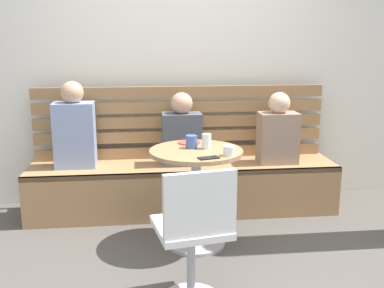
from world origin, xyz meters
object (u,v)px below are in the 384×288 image
at_px(plate_small, 189,143).
at_px(phone_on_table, 209,158).
at_px(cup_mug_blue, 192,142).
at_px(person_child_middle, 182,133).
at_px(person_adult, 74,129).
at_px(cup_water_clear, 207,141).
at_px(person_child_left, 278,132).
at_px(booth_bench, 184,188).
at_px(cafe_table, 196,179).
at_px(white_chair, 194,233).
at_px(cup_ceramic_white, 229,151).

relative_size(plate_small, phone_on_table, 1.21).
bearing_deg(cup_mug_blue, person_child_middle, 91.49).
height_order(person_adult, cup_water_clear, person_adult).
bearing_deg(phone_on_table, cup_water_clear, -20.41).
bearing_deg(person_child_left, booth_bench, 178.13).
distance_m(cafe_table, cup_water_clear, 0.29).
xyz_separation_m(white_chair, cup_mug_blue, (0.09, 0.87, 0.32)).
height_order(person_child_left, plate_small, person_child_left).
relative_size(cafe_table, cup_ceramic_white, 9.25).
distance_m(plate_small, phone_on_table, 0.47).
relative_size(person_child_middle, cup_ceramic_white, 7.94).
xyz_separation_m(cafe_table, cup_ceramic_white, (0.20, -0.20, 0.26)).
bearing_deg(cup_ceramic_white, person_adult, 141.83).
xyz_separation_m(person_child_left, cup_mug_blue, (-0.83, -0.60, 0.07)).
xyz_separation_m(person_child_middle, cup_ceramic_white, (0.24, -0.89, 0.06)).
height_order(person_child_middle, cup_ceramic_white, person_child_middle).
bearing_deg(cafe_table, person_adult, 143.23).
distance_m(person_adult, cup_ceramic_white, 1.48).
distance_m(person_child_middle, plate_small, 0.49).
relative_size(person_child_middle, cup_mug_blue, 6.68).
bearing_deg(phone_on_table, person_adult, 31.25).
relative_size(cafe_table, white_chair, 0.87).
bearing_deg(plate_small, person_adult, 151.37).
xyz_separation_m(cup_mug_blue, phone_on_table, (0.08, -0.30, -0.04)).
bearing_deg(person_child_middle, white_chair, -92.61).
xyz_separation_m(white_chair, phone_on_table, (0.16, 0.56, 0.28)).
bearing_deg(booth_bench, cafe_table, -87.62).
distance_m(cup_mug_blue, cup_ceramic_white, 0.34).
bearing_deg(cup_water_clear, plate_small, 120.30).
xyz_separation_m(person_child_middle, cup_mug_blue, (0.02, -0.64, 0.07)).
distance_m(cup_mug_blue, phone_on_table, 0.32).
bearing_deg(booth_bench, plate_small, -90.11).
height_order(booth_bench, cup_ceramic_white, cup_ceramic_white).
relative_size(cafe_table, plate_small, 4.35).
xyz_separation_m(person_child_middle, phone_on_table, (0.09, -0.95, 0.02)).
bearing_deg(cup_ceramic_white, person_child_middle, 105.25).
bearing_deg(cup_mug_blue, person_child_left, 35.64).
bearing_deg(person_child_middle, cup_mug_blue, -88.51).
bearing_deg(person_child_left, cup_ceramic_white, -125.63).
relative_size(person_child_middle, cup_water_clear, 5.77).
relative_size(booth_bench, person_adult, 3.65).
bearing_deg(white_chair, cup_mug_blue, 84.37).
xyz_separation_m(person_adult, phone_on_table, (1.01, -0.97, -0.03)).
relative_size(cup_mug_blue, plate_small, 0.56).
xyz_separation_m(cup_mug_blue, cup_ceramic_white, (0.23, -0.25, -0.01)).
bearing_deg(person_adult, person_child_middle, -1.25).
distance_m(person_adult, phone_on_table, 1.40).
bearing_deg(plate_small, cup_mug_blue, -88.11).
xyz_separation_m(person_adult, cup_mug_blue, (0.93, -0.66, 0.02)).
bearing_deg(cup_ceramic_white, cup_water_clear, 119.32).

